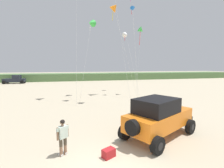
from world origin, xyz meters
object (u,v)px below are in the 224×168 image
object	(u,v)px
cooler_box	(109,153)
kite_orange_streamer	(114,10)
jeep	(159,116)
kite_white_parafoil	(91,23)
kite_red_delta	(133,9)
kite_black_sled	(141,30)
kite_green_box	(126,35)
person_watching	(63,135)
distant_pickup	(15,79)

from	to	relation	value
cooler_box	kite_orange_streamer	world-z (taller)	kite_orange_streamer
jeep	kite_white_parafoil	xyz separation A→B (m)	(-1.96, 14.28, 8.49)
cooler_box	kite_red_delta	size ratio (longest dim) A/B	0.04
jeep	kite_black_sled	bearing A→B (deg)	70.24
kite_orange_streamer	kite_green_box	size ratio (longest dim) A/B	1.19
person_watching	kite_white_parafoil	size ratio (longest dim) A/B	0.16
person_watching	kite_black_sled	distance (m)	19.34
person_watching	kite_green_box	size ratio (longest dim) A/B	0.19
kite_black_sled	kite_orange_streamer	bearing A→B (deg)	-139.35
kite_white_parafoil	kite_green_box	size ratio (longest dim) A/B	1.16
cooler_box	kite_red_delta	distance (m)	24.32
distant_pickup	person_watching	bearing A→B (deg)	-70.86
jeep	kite_orange_streamer	world-z (taller)	kite_orange_streamer
jeep	kite_black_sled	world-z (taller)	kite_black_sled
kite_green_box	kite_white_parafoil	bearing A→B (deg)	171.67
distant_pickup	kite_orange_streamer	world-z (taller)	kite_orange_streamer
kite_red_delta	kite_white_parafoil	bearing A→B (deg)	-155.51
kite_black_sled	distant_pickup	bearing A→B (deg)	137.03
cooler_box	jeep	bearing A→B (deg)	-4.88
distant_pickup	kite_orange_streamer	xyz separation A→B (m)	(17.28, -25.12, 9.04)
kite_red_delta	kite_green_box	size ratio (longest dim) A/B	1.54
kite_red_delta	jeep	bearing A→B (deg)	-106.23
kite_black_sled	kite_green_box	bearing A→B (deg)	-178.12
kite_orange_streamer	kite_red_delta	xyz separation A→B (m)	(5.22, 8.14, 3.09)
person_watching	cooler_box	distance (m)	2.20
person_watching	distant_pickup	distance (m)	37.24
person_watching	kite_white_parafoil	distance (m)	17.67
kite_orange_streamer	kite_green_box	world-z (taller)	kite_orange_streamer
person_watching	kite_orange_streamer	world-z (taller)	kite_orange_streamer
distant_pickup	kite_white_parafoil	world-z (taller)	kite_white_parafoil
jeep	kite_black_sled	size ratio (longest dim) A/B	0.52
jeep	kite_green_box	world-z (taller)	kite_green_box
person_watching	distant_pickup	bearing A→B (deg)	109.14
distant_pickup	jeep	bearing A→B (deg)	-63.20
kite_black_sled	kite_red_delta	xyz separation A→B (m)	(0.18, 3.82, 4.07)
cooler_box	kite_white_parafoil	bearing A→B (deg)	57.30
person_watching	cooler_box	size ratio (longest dim) A/B	2.98
kite_green_box	kite_black_sled	bearing A→B (deg)	1.88
cooler_box	kite_orange_streamer	xyz separation A→B (m)	(3.11, 10.73, 9.78)
person_watching	distant_pickup	xyz separation A→B (m)	(-12.21, 35.19, 0.00)
jeep	kite_green_box	xyz separation A→B (m)	(2.68, 13.60, 7.06)
kite_white_parafoil	kite_green_box	xyz separation A→B (m)	(4.64, -0.68, -1.43)
kite_red_delta	kite_green_box	bearing A→B (deg)	-121.82
kite_white_parafoil	jeep	bearing A→B (deg)	-82.20
cooler_box	kite_white_parafoil	xyz separation A→B (m)	(1.28, 15.66, 9.50)
jeep	kite_white_parafoil	size ratio (longest dim) A/B	0.49
jeep	kite_orange_streamer	size ratio (longest dim) A/B	0.48
distant_pickup	kite_black_sled	world-z (taller)	kite_black_sled
distant_pickup	kite_red_delta	world-z (taller)	kite_red_delta
kite_green_box	kite_red_delta	bearing A→B (deg)	58.18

